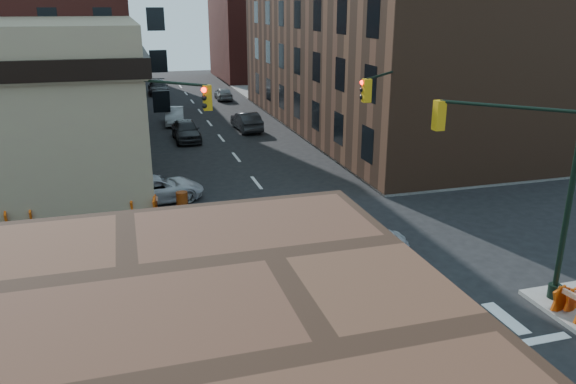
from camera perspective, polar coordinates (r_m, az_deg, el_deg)
ground at (r=23.69m, az=2.35°, el=-6.08°), size 140.00×140.00×0.00m
sidewalk_ne at (r=61.78m, az=13.13°, el=8.93°), size 34.00×54.50×0.15m
commercial_row_ne at (r=47.39m, az=8.97°, el=14.84°), size 14.00×34.00×14.00m
filler_nw at (r=82.90m, az=-23.47°, el=15.78°), size 20.00×18.00×16.00m
filler_ne at (r=81.23m, az=-1.36°, el=15.78°), size 16.00×16.00×12.00m
signal_pole_se at (r=20.43m, az=24.02°, el=2.02°), size 5.40×5.27×8.00m
signal_pole_nw at (r=26.33m, az=-13.57°, el=5.91°), size 3.58×3.67×8.00m
signal_pole_ne at (r=29.27m, az=10.06°, el=7.37°), size 3.67×3.58×8.00m
tree_ne_near at (r=49.00m, az=1.05°, el=11.04°), size 3.00×3.00×4.85m
tree_ne_far at (r=56.63m, az=-1.41°, el=12.05°), size 3.00×3.00×4.85m
police_car at (r=23.97m, az=6.80°, el=-4.13°), size 4.60×4.64×1.35m
pickup at (r=30.16m, az=-13.22°, el=0.31°), size 5.20×2.98×1.37m
parked_car_wnear at (r=43.47m, az=-10.31°, el=6.19°), size 1.94×4.71×1.60m
parked_car_wfar at (r=49.84m, az=-11.42°, el=7.59°), size 2.00×4.51×1.44m
parked_car_wdeep at (r=67.53m, az=-13.05°, el=10.32°), size 2.25×5.41×1.56m
parked_car_enear at (r=46.44m, az=-4.24°, el=7.18°), size 1.87×4.76×1.54m
parked_car_efar at (r=62.22m, az=-6.58°, el=9.92°), size 1.73×4.07×1.37m
pedestrian_a at (r=28.96m, az=-20.44°, el=-0.64°), size 0.63×0.48×1.55m
pedestrian_b at (r=27.87m, az=-19.84°, el=-0.82°), size 1.01×0.81×2.00m
pedestrian_c at (r=29.01m, az=-22.81°, el=-0.52°), size 1.20×0.71×1.92m
barrel_road at (r=26.34m, az=6.46°, el=-2.36°), size 0.63×0.63×1.04m
barrel_bank at (r=28.44m, az=-10.70°, el=-0.99°), size 0.65×0.65×1.03m
barricade_se_a at (r=20.72m, az=26.88°, el=-10.22°), size 0.76×1.25×0.88m
barricade_nw_a at (r=27.66m, az=-14.39°, el=-1.49°), size 1.49×0.96×1.03m
barricade_nw_b at (r=28.11m, az=-25.63°, el=-2.48°), size 1.40×0.78×1.01m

